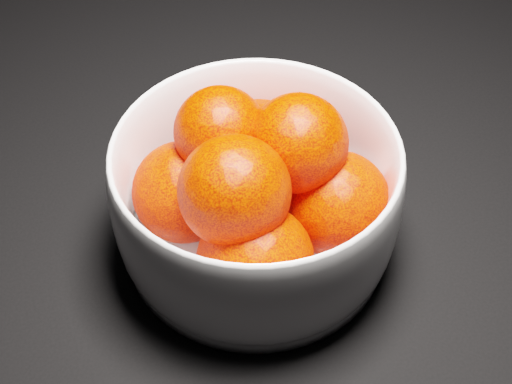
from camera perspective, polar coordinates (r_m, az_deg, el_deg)
name	(u,v)px	position (r m, az deg, el deg)	size (l,w,h in m)	color
ground	(299,59)	(0.67, 3.43, 10.56)	(3.00, 3.00, 0.00)	black
bowl	(256,197)	(0.48, 0.00, -0.39)	(0.19, 0.19, 0.09)	white
orange_pile	(257,186)	(0.46, 0.10, 0.45)	(0.16, 0.17, 0.11)	red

